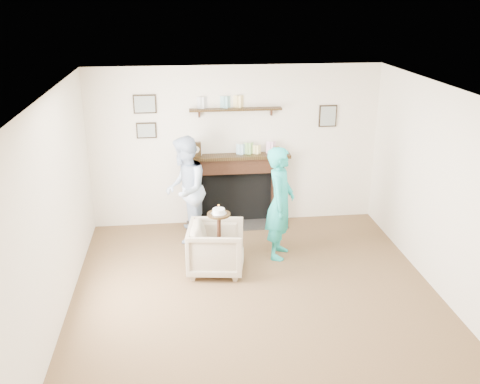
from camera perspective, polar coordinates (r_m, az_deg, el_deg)
name	(u,v)px	position (r m, az deg, el deg)	size (l,w,h in m)	color
ground	(258,302)	(6.57, 1.92, -11.68)	(5.00, 5.00, 0.00)	brown
room_shell	(251,157)	(6.52, 1.18, 3.79)	(4.54, 5.02, 2.52)	#F3E3CE
armchair	(217,270)	(7.26, -2.50, -8.35)	(0.71, 0.73, 0.66)	#C3A891
man	(187,238)	(8.18, -5.67, -4.93)	(0.77, 0.60, 1.58)	#A8BDD2
woman	(279,255)	(7.67, 4.14, -6.70)	(0.58, 0.38, 1.59)	teal
pedestal_table	(219,231)	(6.97, -2.25, -4.17)	(0.30, 0.30, 0.96)	black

